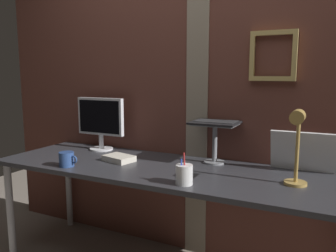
% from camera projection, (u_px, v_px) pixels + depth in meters
% --- Properties ---
extents(brick_wall_back, '(3.52, 0.16, 2.59)m').
position_uv_depth(brick_wall_back, '(203.00, 78.00, 2.39)').
color(brick_wall_back, brown).
rests_on(brick_wall_back, ground_plane).
extents(desk, '(2.24, 0.72, 0.73)m').
position_uv_depth(desk, '(161.00, 176.00, 2.16)').
color(desk, '#333338').
rests_on(desk, ground_plane).
extents(monitor, '(0.41, 0.18, 0.41)m').
position_uv_depth(monitor, '(100.00, 120.00, 2.61)').
color(monitor, white).
rests_on(monitor, desk).
extents(laptop_stand, '(0.28, 0.22, 0.27)m').
position_uv_depth(laptop_stand, '(215.00, 137.00, 2.22)').
color(laptop_stand, gray).
rests_on(laptop_stand, desk).
extents(laptop, '(0.30, 0.31, 0.21)m').
position_uv_depth(laptop, '(218.00, 115.00, 2.26)').
color(laptop, black).
rests_on(laptop, laptop_stand).
extents(whiteboard_panel, '(0.38, 0.09, 0.25)m').
position_uv_depth(whiteboard_panel, '(304.00, 152.00, 2.02)').
color(whiteboard_panel, white).
rests_on(whiteboard_panel, desk).
extents(desk_lamp, '(0.12, 0.20, 0.41)m').
position_uv_depth(desk_lamp, '(297.00, 139.00, 1.72)').
color(desk_lamp, tan).
rests_on(desk_lamp, desk).
extents(pen_cup, '(0.09, 0.09, 0.17)m').
position_uv_depth(pen_cup, '(184.00, 174.00, 1.80)').
color(pen_cup, white).
rests_on(pen_cup, desk).
extents(coffee_mug, '(0.13, 0.09, 0.09)m').
position_uv_depth(coffee_mug, '(67.00, 159.00, 2.15)').
color(coffee_mug, '#2D4C8C').
rests_on(coffee_mug, desk).
extents(paper_clutter_stack, '(0.23, 0.18, 0.04)m').
position_uv_depth(paper_clutter_stack, '(119.00, 158.00, 2.29)').
color(paper_clutter_stack, silver).
rests_on(paper_clutter_stack, desk).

